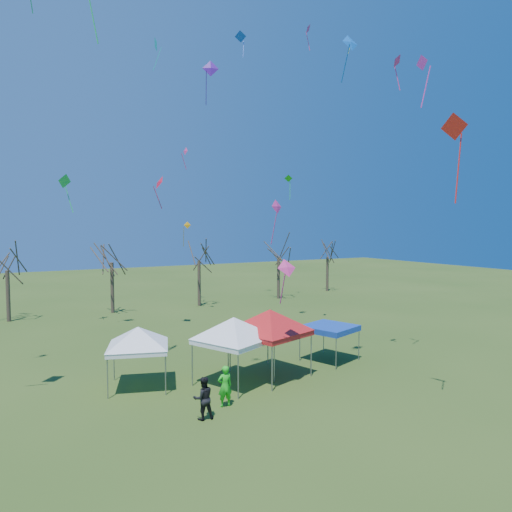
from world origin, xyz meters
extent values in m
plane|color=#304E19|center=(0.00, 0.00, 0.00)|extent=(140.00, 140.00, 0.00)
cylinder|color=#3D2D21|center=(-10.77, 24.65, 2.14)|extent=(0.32, 0.32, 4.28)
cylinder|color=#3D2D21|center=(-2.37, 24.38, 2.32)|extent=(0.32, 0.32, 4.64)
cylinder|color=#3D2D21|center=(6.03, 24.04, 2.24)|extent=(0.32, 0.32, 4.49)
cylinder|color=#3D2D21|center=(15.36, 24.00, 2.24)|extent=(0.32, 0.32, 4.47)
cylinder|color=#3D2D21|center=(23.72, 26.07, 2.12)|extent=(0.32, 0.32, 4.23)
cylinder|color=gray|center=(-7.05, 2.95, 0.93)|extent=(0.06, 0.06, 1.87)
cylinder|color=gray|center=(-6.24, 5.43, 0.93)|extent=(0.06, 0.06, 1.87)
cylinder|color=gray|center=(-4.57, 2.14, 0.93)|extent=(0.06, 0.06, 1.87)
cylinder|color=gray|center=(-3.76, 4.62, 0.93)|extent=(0.06, 0.06, 1.87)
cube|color=white|center=(-5.40, 3.79, 1.98)|extent=(3.53, 3.53, 0.22)
pyramid|color=white|center=(-5.40, 3.79, 3.02)|extent=(3.76, 3.76, 0.93)
cylinder|color=gray|center=(-1.82, 0.02, 1.05)|extent=(0.06, 0.06, 2.09)
cylinder|color=gray|center=(-3.02, 2.69, 1.05)|extent=(0.06, 0.06, 2.09)
cylinder|color=gray|center=(0.86, 1.22, 1.05)|extent=(0.06, 0.06, 2.09)
cylinder|color=gray|center=(-0.34, 3.89, 1.05)|extent=(0.06, 0.06, 2.09)
cube|color=white|center=(-1.08, 1.96, 2.22)|extent=(4.15, 4.15, 0.25)
pyramid|color=white|center=(-1.08, 1.96, 3.39)|extent=(4.05, 4.05, 1.05)
cylinder|color=gray|center=(0.04, 0.10, 1.11)|extent=(0.07, 0.07, 2.21)
cylinder|color=gray|center=(-0.86, 3.06, 1.11)|extent=(0.07, 0.07, 2.21)
cylinder|color=gray|center=(3.01, 1.00, 1.11)|extent=(0.07, 0.07, 2.21)
cylinder|color=gray|center=(2.10, 3.96, 1.11)|extent=(0.07, 0.07, 2.21)
cube|color=red|center=(1.07, 2.03, 2.34)|extent=(4.14, 4.14, 0.27)
pyramid|color=red|center=(1.07, 2.03, 3.58)|extent=(4.49, 4.49, 1.11)
cylinder|color=gray|center=(4.82, 1.17, 0.89)|extent=(0.05, 0.05, 1.78)
cylinder|color=gray|center=(4.03, 3.53, 0.89)|extent=(0.05, 0.05, 1.78)
cylinder|color=gray|center=(7.19, 1.96, 0.89)|extent=(0.05, 0.05, 1.78)
cylinder|color=gray|center=(6.40, 4.32, 0.89)|extent=(0.05, 0.05, 1.78)
cube|color=#0F37A2|center=(5.61, 2.75, 1.89)|extent=(3.38, 3.38, 0.21)
cube|color=#0F37A2|center=(5.61, 2.75, 2.05)|extent=(3.38, 3.38, 0.11)
imported|color=black|center=(-4.06, -1.24, 0.89)|extent=(0.94, 0.77, 1.77)
imported|color=#21CE21|center=(-2.71, -0.46, 0.91)|extent=(0.68, 0.46, 1.82)
cone|color=#CF2E88|center=(6.00, 9.29, 9.34)|extent=(1.07, 0.57, 1.03)
cube|color=#CF2E88|center=(5.73, 9.21, 7.86)|extent=(0.21, 0.60, 2.44)
cone|color=orange|center=(3.93, 21.63, 8.05)|extent=(0.68, 0.35, 0.66)
cube|color=orange|center=(3.59, 21.73, 6.97)|extent=(0.25, 0.72, 1.86)
cone|color=green|center=(16.34, 23.60, 13.15)|extent=(1.02, 0.93, 0.79)
cube|color=green|center=(16.48, 23.50, 11.86)|extent=(0.25, 0.34, 2.14)
cone|color=#0CBDB0|center=(1.60, 22.82, 24.25)|extent=(0.49, 1.32, 1.29)
cube|color=#0CBDB0|center=(1.54, 22.43, 22.83)|extent=(0.81, 0.16, 2.21)
cone|color=green|center=(-6.78, 19.45, 11.39)|extent=(1.24, 1.05, 1.11)
cube|color=green|center=(-6.44, 19.66, 10.04)|extent=(0.49, 0.73, 2.13)
cone|color=#F035B1|center=(9.20, -0.50, 16.81)|extent=(0.29, 0.88, 0.86)
cube|color=#F035B1|center=(9.17, -0.79, 15.45)|extent=(0.62, 0.11, 2.30)
cone|color=#DA307D|center=(7.92, 8.38, 21.62)|extent=(0.73, 0.74, 0.63)
cube|color=#DA307D|center=(8.01, 8.48, 20.81)|extent=(0.25, 0.24, 1.29)
cone|color=#D83084|center=(7.83, 0.03, 16.84)|extent=(0.85, 0.70, 0.68)
cube|color=#D83084|center=(7.97, 0.10, 15.98)|extent=(0.19, 0.34, 1.38)
cone|color=blue|center=(4.24, -0.37, 16.98)|extent=(0.96, 0.47, 0.91)
cube|color=blue|center=(3.94, -0.37, 15.91)|extent=(0.05, 0.64, 1.68)
cone|color=#DF3181|center=(0.52, -0.45, 6.00)|extent=(0.99, 0.63, 0.85)
cube|color=#DF3181|center=(0.29, -0.43, 5.02)|extent=(0.07, 0.50, 1.49)
cone|color=red|center=(-0.80, 14.86, 11.19)|extent=(0.67, 1.15, 1.03)
cube|color=red|center=(-0.82, 15.18, 10.09)|extent=(0.67, 0.08, 1.66)
cone|color=#55169F|center=(0.72, 8.73, 17.85)|extent=(1.06, 0.57, 1.04)
cube|color=#55169F|center=(0.45, 8.83, 16.61)|extent=(0.24, 0.59, 1.98)
cone|color=#E8337C|center=(2.89, 19.20, 14.38)|extent=(0.31, 0.72, 0.70)
cube|color=#E8337C|center=(2.85, 19.43, 13.51)|extent=(0.50, 0.13, 1.39)
cube|color=green|center=(-7.02, 5.05, 18.15)|extent=(0.51, 0.42, 3.10)
cone|color=blue|center=(10.24, 23.08, 26.75)|extent=(1.41, 1.31, 0.96)
cube|color=blue|center=(10.49, 22.91, 25.53)|extent=(0.38, 0.54, 1.87)
cone|color=#D5EB18|center=(7.74, 3.93, 19.12)|extent=(0.75, 0.79, 0.64)
cube|color=#D5EB18|center=(7.65, 3.82, 18.41)|extent=(0.28, 0.24, 1.07)
cone|color=red|center=(5.06, -5.83, 11.96)|extent=(0.61, 1.17, 1.11)
cube|color=red|center=(5.11, -6.03, 10.26)|extent=(0.43, 0.15, 2.84)
camera|label=1|loc=(-11.09, -18.25, 7.92)|focal=32.00mm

